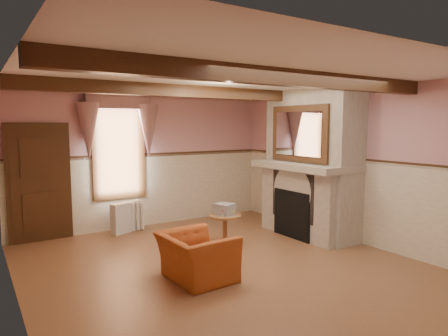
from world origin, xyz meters
TOP-DOWN VIEW (x-y plane):
  - floor at (0.00, 0.00)m, footprint 5.50×6.00m
  - ceiling at (0.00, 0.00)m, footprint 5.50×6.00m
  - wall_back at (0.00, 3.00)m, footprint 5.50×0.02m
  - wall_front at (0.00, -3.00)m, footprint 5.50×0.02m
  - wall_left at (-2.75, 0.00)m, footprint 0.02×6.00m
  - wall_right at (2.75, 0.00)m, footprint 0.02×6.00m
  - wainscot at (0.00, 0.00)m, footprint 5.50×6.00m
  - chair_rail at (0.00, 0.00)m, footprint 5.50×6.00m
  - firebox at (2.00, 0.60)m, footprint 0.20×0.95m
  - armchair at (-0.58, -0.24)m, footprint 0.91×1.02m
  - side_table at (0.60, 0.88)m, footprint 0.63×0.63m
  - book_stack at (0.60, 0.89)m, footprint 0.35×0.39m
  - radiator at (-0.56, 2.70)m, footprint 0.72×0.42m
  - bowl at (2.24, 0.65)m, footprint 0.38×0.38m
  - mantel_clock at (2.24, 1.10)m, footprint 0.14×0.24m
  - oil_lamp at (2.24, 0.85)m, footprint 0.11×0.11m
  - candle_red at (2.24, -0.09)m, footprint 0.06×0.06m
  - jar_yellow at (2.24, 0.44)m, footprint 0.06×0.06m
  - fireplace at (2.42, 0.60)m, footprint 0.85×2.00m
  - mantel at (2.24, 0.60)m, footprint 1.05×2.05m
  - overmantel_mirror at (2.06, 0.60)m, footprint 0.06×1.44m
  - door at (-2.10, 2.94)m, footprint 1.10×0.10m
  - window at (-0.60, 2.97)m, footprint 1.06×0.08m
  - window_drapes at (-0.60, 2.88)m, footprint 1.30×0.14m
  - ceiling_beam_front at (0.00, -1.20)m, footprint 5.50×0.18m
  - ceiling_beam_back at (0.00, 1.20)m, footprint 5.50×0.18m

SIDE VIEW (x-z plane):
  - floor at x=0.00m, z-range -0.01..0.01m
  - side_table at x=0.60m, z-range 0.00..0.55m
  - radiator at x=-0.56m, z-range 0.00..0.60m
  - armchair at x=-0.58m, z-range 0.00..0.64m
  - firebox at x=2.00m, z-range 0.00..0.90m
  - book_stack at x=0.60m, z-range 0.55..0.75m
  - wainscot at x=0.00m, z-range 0.00..1.50m
  - door at x=-2.10m, z-range 0.00..2.10m
  - mantel at x=2.24m, z-range 1.30..1.42m
  - wall_back at x=0.00m, z-range 0.00..2.80m
  - wall_front at x=0.00m, z-range 0.00..2.80m
  - wall_left at x=-2.75m, z-range 0.00..2.80m
  - wall_right at x=2.75m, z-range 0.00..2.80m
  - fireplace at x=2.42m, z-range 0.00..2.80m
  - bowl at x=2.24m, z-range 1.42..1.51m
  - jar_yellow at x=2.24m, z-range 1.42..1.54m
  - chair_rail at x=0.00m, z-range 1.46..1.54m
  - candle_red at x=2.24m, z-range 1.42..1.58m
  - mantel_clock at x=2.24m, z-range 1.42..1.62m
  - oil_lamp at x=2.24m, z-range 1.42..1.70m
  - window at x=-0.60m, z-range 0.64..2.66m
  - overmantel_mirror at x=2.06m, z-range 1.45..2.49m
  - window_drapes at x=-0.60m, z-range 1.55..2.95m
  - ceiling_beam_front at x=0.00m, z-range 2.60..2.80m
  - ceiling_beam_back at x=0.00m, z-range 2.60..2.80m
  - ceiling at x=0.00m, z-range 2.79..2.80m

